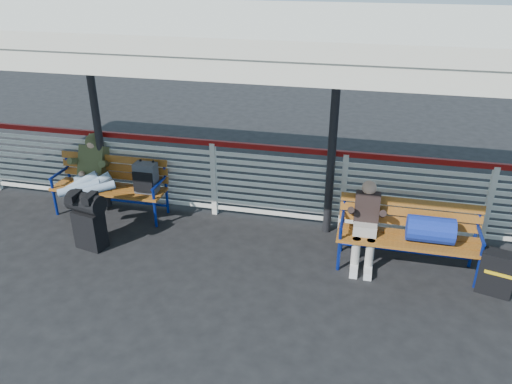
% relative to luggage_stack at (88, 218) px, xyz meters
% --- Properties ---
extents(ground, '(60.00, 60.00, 0.00)m').
position_rel_luggage_stack_xyz_m(ground, '(1.40, -0.53, -0.46)').
color(ground, black).
rests_on(ground, ground).
extents(fence, '(12.08, 0.08, 1.24)m').
position_rel_luggage_stack_xyz_m(fence, '(1.40, 1.37, 0.20)').
color(fence, silver).
rests_on(fence, ground).
extents(canopy, '(12.60, 3.60, 3.16)m').
position_rel_luggage_stack_xyz_m(canopy, '(1.40, 0.34, 2.58)').
color(canopy, silver).
rests_on(canopy, ground).
extents(luggage_stack, '(0.56, 0.39, 0.85)m').
position_rel_luggage_stack_xyz_m(luggage_stack, '(0.00, 0.00, 0.00)').
color(luggage_stack, black).
rests_on(luggage_stack, ground).
extents(bench_left, '(1.80, 0.56, 0.94)m').
position_rel_luggage_stack_xyz_m(bench_left, '(0.01, 1.03, 0.14)').
color(bench_left, '#A5631F').
rests_on(bench_left, ground).
extents(bench_right, '(1.80, 0.56, 0.92)m').
position_rel_luggage_stack_xyz_m(bench_right, '(4.42, 0.48, 0.13)').
color(bench_right, '#A5631F').
rests_on(bench_right, ground).
extents(traveler_man, '(0.94, 1.64, 0.77)m').
position_rel_luggage_stack_xyz_m(traveler_man, '(-0.35, 0.69, 0.25)').
color(traveler_man, '#8DA4BD').
rests_on(traveler_man, ground).
extents(companion_person, '(0.32, 0.66, 1.15)m').
position_rel_luggage_stack_xyz_m(companion_person, '(3.75, 0.47, 0.13)').
color(companion_person, '#A8A399').
rests_on(companion_person, ground).
extents(suitcase_side, '(0.45, 0.34, 0.56)m').
position_rel_luggage_stack_xyz_m(suitcase_side, '(5.35, 0.18, -0.18)').
color(suitcase_side, black).
rests_on(suitcase_side, ground).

